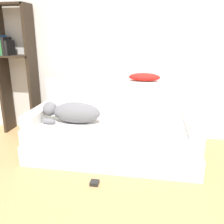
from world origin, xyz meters
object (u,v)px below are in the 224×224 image
Objects in this scene: laptop at (127,124)px; bookshelf at (16,63)px; power_adapter at (95,183)px; throw_pillow at (144,77)px; couch at (113,139)px; dog at (72,112)px.

laptop is 1.75m from bookshelf.
laptop is 4.36× the size of power_adapter.
throw_pillow is at bearing 66.41° from laptop.
dog reaches higher than couch.
bookshelf is at bearing 148.96° from dog.
throw_pillow is 1.36m from power_adapter.
throw_pillow is 1.72m from bookshelf.
bookshelf is (-1.41, 0.50, 0.76)m from couch.
dog is 0.61m from laptop.
bookshelf is 21.44× the size of power_adapter.
bookshelf reaches higher than power_adapter.
power_adapter is (1.34, -1.13, -0.94)m from bookshelf.
power_adapter is at bearing -96.34° from couch.
throw_pillow reaches higher than couch.
couch is at bearing -128.69° from throw_pillow.
couch is 5.03× the size of throw_pillow.
power_adapter is at bearing -110.33° from throw_pillow.
bookshelf is 1.99m from power_adapter.
couch is at bearing -19.59° from bookshelf.
laptop is 0.73m from power_adapter.
dog is at bearing -170.14° from couch.
power_adapter is (0.38, -0.55, -0.49)m from dog.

